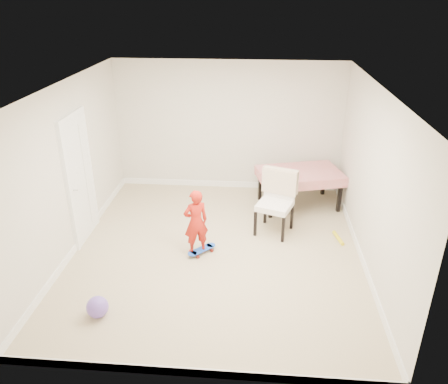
# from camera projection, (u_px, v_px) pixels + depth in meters

# --- Properties ---
(ground) EXTENTS (5.00, 5.00, 0.00)m
(ground) POSITION_uv_depth(u_px,v_px,m) (217.00, 251.00, 6.96)
(ground) COLOR tan
(ground) RESTS_ON ground
(ceiling) EXTENTS (4.50, 5.00, 0.04)m
(ceiling) POSITION_uv_depth(u_px,v_px,m) (215.00, 88.00, 5.86)
(ceiling) COLOR white
(ceiling) RESTS_ON wall_back
(wall_back) EXTENTS (4.50, 0.04, 2.60)m
(wall_back) POSITION_uv_depth(u_px,v_px,m) (228.00, 127.00, 8.65)
(wall_back) COLOR beige
(wall_back) RESTS_ON ground
(wall_front) EXTENTS (4.50, 0.04, 2.60)m
(wall_front) POSITION_uv_depth(u_px,v_px,m) (191.00, 277.00, 4.17)
(wall_front) COLOR beige
(wall_front) RESTS_ON ground
(wall_left) EXTENTS (0.04, 5.00, 2.60)m
(wall_left) POSITION_uv_depth(u_px,v_px,m) (69.00, 171.00, 6.58)
(wall_left) COLOR beige
(wall_left) RESTS_ON ground
(wall_right) EXTENTS (0.04, 5.00, 2.60)m
(wall_right) POSITION_uv_depth(u_px,v_px,m) (371.00, 181.00, 6.24)
(wall_right) COLOR beige
(wall_right) RESTS_ON ground
(door) EXTENTS (0.11, 0.94, 2.11)m
(door) POSITION_uv_depth(u_px,v_px,m) (80.00, 180.00, 6.96)
(door) COLOR white
(door) RESTS_ON ground
(baseboard_back) EXTENTS (4.50, 0.02, 0.12)m
(baseboard_back) POSITION_uv_depth(u_px,v_px,m) (228.00, 184.00, 9.18)
(baseboard_back) COLOR white
(baseboard_back) RESTS_ON ground
(baseboard_front) EXTENTS (4.50, 0.02, 0.12)m
(baseboard_front) POSITION_uv_depth(u_px,v_px,m) (194.00, 372.00, 4.69)
(baseboard_front) COLOR white
(baseboard_front) RESTS_ON ground
(baseboard_left) EXTENTS (0.02, 5.00, 0.12)m
(baseboard_left) POSITION_uv_depth(u_px,v_px,m) (80.00, 242.00, 7.10)
(baseboard_left) COLOR white
(baseboard_left) RESTS_ON ground
(baseboard_right) EXTENTS (0.02, 5.00, 0.12)m
(baseboard_right) POSITION_uv_depth(u_px,v_px,m) (360.00, 254.00, 6.77)
(baseboard_right) COLOR white
(baseboard_right) RESTS_ON ground
(dining_table) EXTENTS (1.70, 1.31, 0.70)m
(dining_table) POSITION_uv_depth(u_px,v_px,m) (299.00, 188.00, 8.28)
(dining_table) COLOR #B71C09
(dining_table) RESTS_ON ground
(dining_chair) EXTENTS (0.79, 0.83, 1.09)m
(dining_chair) POSITION_uv_depth(u_px,v_px,m) (275.00, 203.00, 7.28)
(dining_chair) COLOR beige
(dining_chair) RESTS_ON ground
(skateboard) EXTENTS (0.49, 0.50, 0.08)m
(skateboard) POSITION_uv_depth(u_px,v_px,m) (202.00, 251.00, 6.89)
(skateboard) COLOR blue
(skateboard) RESTS_ON ground
(child) EXTENTS (0.46, 0.40, 1.06)m
(child) POSITION_uv_depth(u_px,v_px,m) (196.00, 224.00, 6.67)
(child) COLOR red
(child) RESTS_ON ground
(balloon) EXTENTS (0.28, 0.28, 0.28)m
(balloon) POSITION_uv_depth(u_px,v_px,m) (97.00, 307.00, 5.53)
(balloon) COLOR #7151C3
(balloon) RESTS_ON ground
(foam_toy) EXTENTS (0.15, 0.40, 0.06)m
(foam_toy) POSITION_uv_depth(u_px,v_px,m) (338.00, 238.00, 7.26)
(foam_toy) COLOR yellow
(foam_toy) RESTS_ON ground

